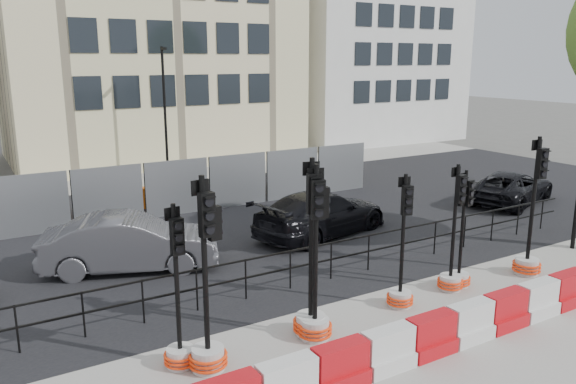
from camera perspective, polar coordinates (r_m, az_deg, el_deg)
ground at (r=13.57m, az=7.32°, el=-10.47°), size 120.00×120.00×0.00m
sidewalk_near at (r=11.62m, az=16.80°, el=-15.24°), size 40.00×6.00×0.02m
road at (r=19.20m, az=-5.65°, el=-3.17°), size 40.00×14.00×0.03m
sidewalk_far at (r=27.39m, az=-13.73°, el=1.50°), size 40.00×4.00×0.02m
building_white at (r=40.30m, az=7.49°, el=16.87°), size 12.00×9.06×16.00m
kerb_railing at (r=14.21m, az=4.41°, el=-6.30°), size 18.00×0.04×1.00m
heras_fencing at (r=21.52m, az=-8.90°, el=0.37°), size 14.33×1.72×2.00m
lamp_post_far at (r=26.12m, az=-12.39°, el=8.14°), size 0.12×0.56×6.00m
barrier_row at (r=11.57m, az=16.17°, el=-13.33°), size 14.65×0.50×0.80m
traffic_signal_a at (r=10.57m, az=-10.95°, el=-14.07°), size 0.60×0.60×3.07m
traffic_signal_b at (r=10.29m, az=-8.13°, el=-13.37°), size 0.71×0.71×3.58m
traffic_signal_c at (r=11.29m, az=2.77°, el=-11.39°), size 0.70×0.70×3.56m
traffic_signal_d at (r=11.38m, az=2.42°, el=-10.43°), size 0.72×0.72×3.65m
traffic_signal_e at (r=12.94m, az=11.40°, el=-8.81°), size 0.60×0.60×3.07m
traffic_signal_f at (r=14.09m, az=16.35°, el=-6.78°), size 0.61×0.61×3.11m
traffic_signal_g at (r=14.41m, az=17.09°, el=-6.95°), size 0.58×0.58×2.92m
traffic_signal_h at (r=15.75m, az=23.28°, el=-5.19°), size 0.71×0.71×3.61m
car_b at (r=15.37m, az=-15.72°, el=-5.01°), size 4.57×5.57×1.49m
car_c at (r=17.77m, az=3.43°, el=-2.18°), size 4.24×5.79×1.41m
car_d at (r=23.33m, az=21.69°, el=0.43°), size 4.55×5.63×1.25m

